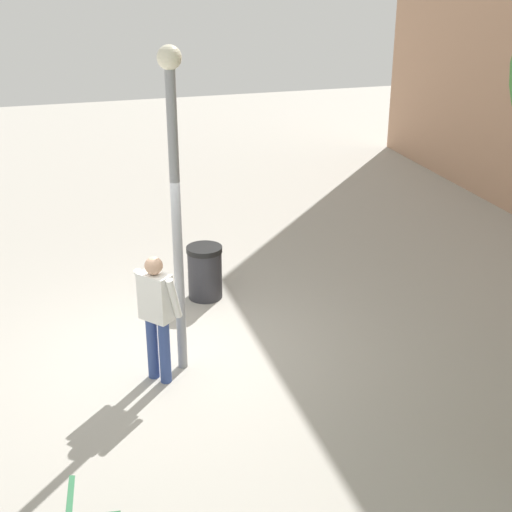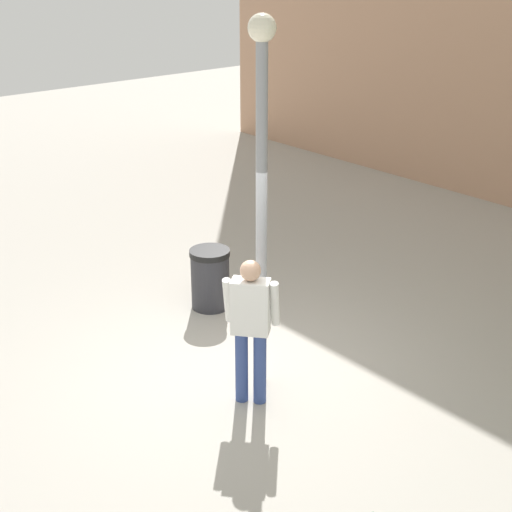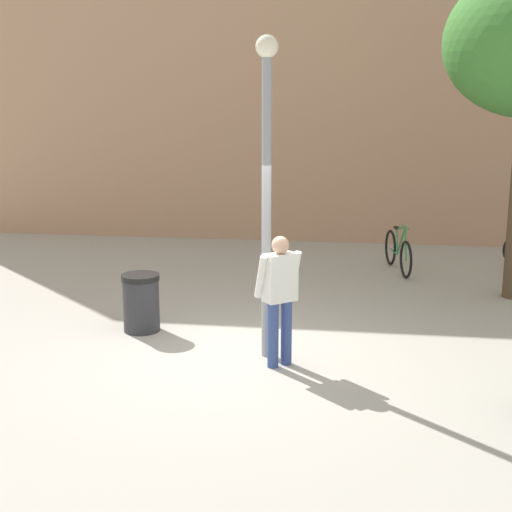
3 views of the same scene
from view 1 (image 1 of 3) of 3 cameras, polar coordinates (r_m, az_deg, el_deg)
The scene contains 4 objects.
ground_plane at distance 9.94m, azimuth -6.26°, elevation -7.60°, with size 36.00×36.00×0.00m, color #A8A399.
lamppost at distance 8.64m, azimuth -6.34°, elevation 5.56°, with size 0.28×0.28×4.06m.
person_by_lamppost at distance 8.96m, azimuth -7.76°, elevation -4.23°, with size 0.60×0.55×1.67m.
trash_bin at distance 11.26m, azimuth -4.00°, elevation -1.25°, with size 0.55×0.55×0.84m.
Camera 1 is at (8.46, -1.42, 5.02)m, focal length 51.31 mm.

